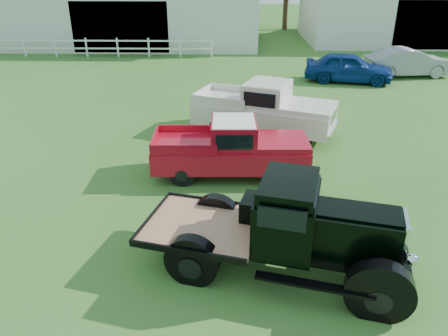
# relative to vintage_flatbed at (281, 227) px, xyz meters

# --- Properties ---
(ground) EXTENTS (120.00, 120.00, 0.00)m
(ground) POSITION_rel_vintage_flatbed_xyz_m (-1.33, 1.28, -1.01)
(ground) COLOR #316620
(shed_left) EXTENTS (18.80, 10.20, 5.60)m
(shed_left) POSITION_rel_vintage_flatbed_xyz_m (-8.33, 27.28, 1.79)
(shed_left) COLOR beige
(shed_left) RESTS_ON ground
(shed_right) EXTENTS (16.80, 9.20, 5.20)m
(shed_right) POSITION_rel_vintage_flatbed_xyz_m (12.67, 28.28, 1.59)
(shed_right) COLOR beige
(shed_right) RESTS_ON ground
(fence_rail) EXTENTS (14.20, 0.16, 1.20)m
(fence_rail) POSITION_rel_vintage_flatbed_xyz_m (-9.33, 21.28, -0.41)
(fence_rail) COLOR white
(fence_rail) RESTS_ON ground
(vintage_flatbed) EXTENTS (5.42, 3.21, 2.01)m
(vintage_flatbed) POSITION_rel_vintage_flatbed_xyz_m (0.00, 0.00, 0.00)
(vintage_flatbed) COLOR black
(vintage_flatbed) RESTS_ON ground
(red_pickup) EXTENTS (4.53, 1.82, 1.64)m
(red_pickup) POSITION_rel_vintage_flatbed_xyz_m (-0.99, 4.31, -0.19)
(red_pickup) COLOR #AD0D1F
(red_pickup) RESTS_ON ground
(white_pickup) EXTENTS (5.36, 3.60, 1.83)m
(white_pickup) POSITION_rel_vintage_flatbed_xyz_m (0.13, 7.60, -0.09)
(white_pickup) COLOR beige
(white_pickup) RESTS_ON ground
(misc_car_blue) EXTENTS (4.59, 2.60, 1.47)m
(misc_car_blue) POSITION_rel_vintage_flatbed_xyz_m (4.88, 15.14, -0.27)
(misc_car_blue) COLOR navy
(misc_car_blue) RESTS_ON ground
(misc_car_grey) EXTENTS (4.61, 2.07, 1.47)m
(misc_car_grey) POSITION_rel_vintage_flatbed_xyz_m (8.29, 16.44, -0.27)
(misc_car_grey) COLOR gray
(misc_car_grey) RESTS_ON ground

